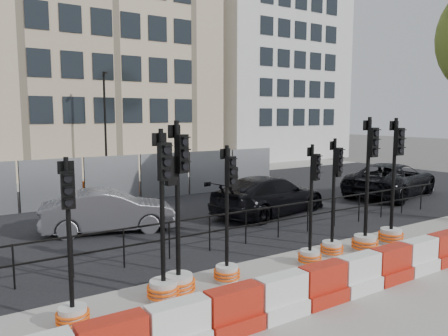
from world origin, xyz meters
TOP-DOWN VIEW (x-y plane):
  - ground at (0.00, 0.00)m, footprint 120.00×120.00m
  - sidewalk_near at (0.00, -3.00)m, footprint 40.00×6.00m
  - road at (0.00, 7.00)m, footprint 40.00×14.00m
  - sidewalk_far at (0.00, 16.00)m, footprint 40.00×4.00m
  - building_cream at (2.00, 21.99)m, footprint 15.00×10.06m
  - building_white at (17.00, 21.99)m, footprint 12.00×9.06m
  - kerb_railing at (0.00, 1.20)m, footprint 18.00×0.04m
  - heras_fencing at (-0.01, 9.80)m, footprint 14.33×1.72m
  - lamp_post_far at (0.50, 14.98)m, footprint 0.12×0.56m
  - barrier_row at (-0.00, -2.80)m, footprint 15.70×0.50m
  - traffic_signal_a at (-5.38, -1.09)m, footprint 0.59×0.59m
  - traffic_signal_b at (-3.57, -0.98)m, footprint 0.67×0.67m
  - traffic_signal_c at (-3.20, -0.89)m, footprint 0.70×0.70m
  - traffic_signal_d at (-1.97, -0.83)m, footprint 0.60×0.60m
  - traffic_signal_e at (0.36, -1.02)m, footprint 0.59×0.59m
  - traffic_signal_f at (1.34, -0.83)m, footprint 0.61×0.61m
  - traffic_signal_g at (2.34, -1.08)m, footprint 0.71×0.71m
  - traffic_signal_h at (3.55, -1.00)m, footprint 0.71×0.71m
  - car_b at (-2.81, 4.65)m, footprint 3.58×4.84m
  - car_c at (2.97, 3.81)m, footprint 3.94×5.77m
  - car_d at (9.95, 3.67)m, footprint 5.19×6.73m

SIDE VIEW (x-z plane):
  - ground at x=0.00m, z-range 0.00..0.00m
  - sidewalk_near at x=0.00m, z-range 0.00..0.02m
  - sidewalk_far at x=0.00m, z-range 0.00..0.02m
  - road at x=0.00m, z-range 0.00..0.03m
  - barrier_row at x=0.00m, z-range -0.03..0.77m
  - traffic_signal_a at x=-5.38m, z-range -0.87..2.10m
  - traffic_signal_e at x=0.36m, z-range -0.87..2.10m
  - car_b at x=-2.81m, z-range 0.00..1.35m
  - heras_fencing at x=-0.01m, z-range -0.32..1.68m
  - kerb_railing at x=0.00m, z-range 0.19..1.19m
  - traffic_signal_d at x=-1.97m, z-range -0.79..2.24m
  - car_c at x=2.97m, z-range 0.00..1.45m
  - traffic_signal_f at x=1.34m, z-range -0.81..2.28m
  - traffic_signal_c at x=-3.20m, z-range -1.05..2.52m
  - traffic_signal_h at x=3.55m, z-range -1.06..2.54m
  - traffic_signal_g at x=2.34m, z-range -1.06..2.56m
  - car_d at x=9.95m, z-range 0.00..1.53m
  - traffic_signal_b at x=-3.57m, z-range -0.89..2.52m
  - lamp_post_far at x=0.50m, z-range 0.22..6.22m
  - building_white at x=17.00m, z-range 0.00..16.00m
  - building_cream at x=2.00m, z-range 0.00..18.00m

